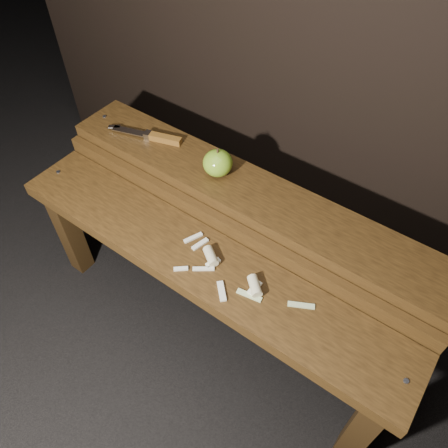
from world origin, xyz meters
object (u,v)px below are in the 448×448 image
Objects in this scene: apple at (218,163)px; knife at (156,137)px; bench_rear_tier at (245,210)px; bench_front_tier at (198,274)px.

knife is at bearing 177.40° from apple.
knife is at bearing 177.45° from bench_rear_tier.
bench_rear_tier is (0.00, 0.23, 0.06)m from bench_front_tier.
apple is (-0.10, 0.23, 0.18)m from bench_front_tier.
apple reaches higher than knife.
knife is (-0.24, 0.01, -0.03)m from apple.
apple is (-0.10, 0.00, 0.12)m from bench_rear_tier.
apple is at bearing -2.60° from knife.
apple is at bearing 113.66° from bench_front_tier.
bench_rear_tier is at bearing 90.00° from bench_front_tier.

